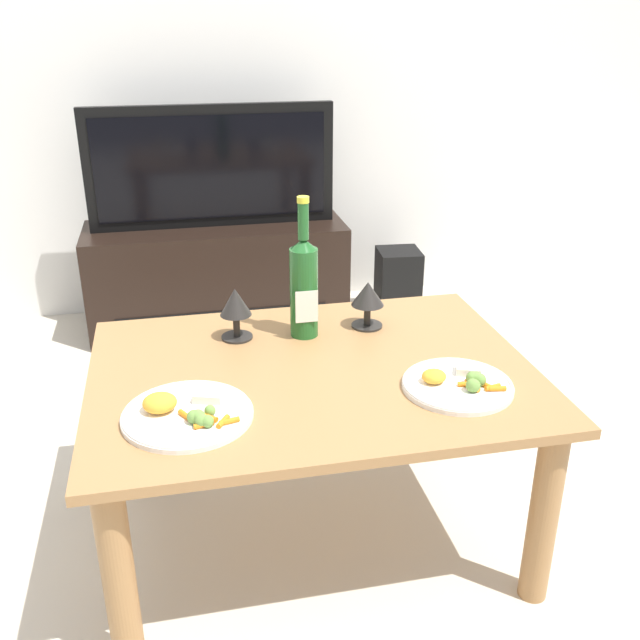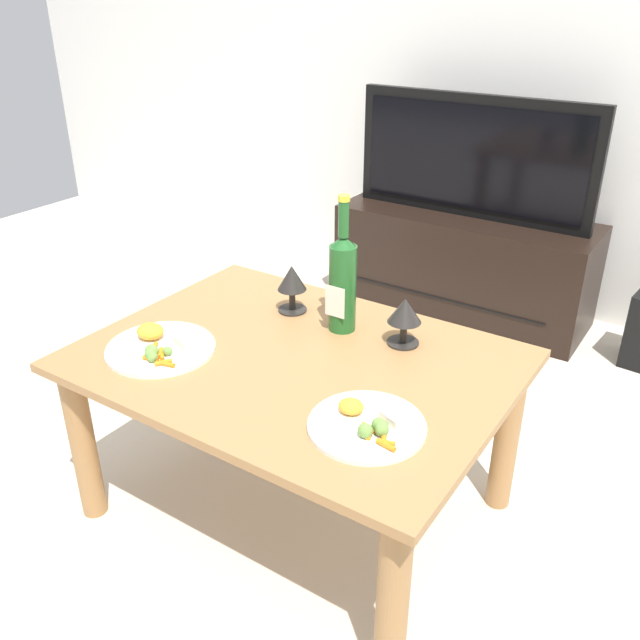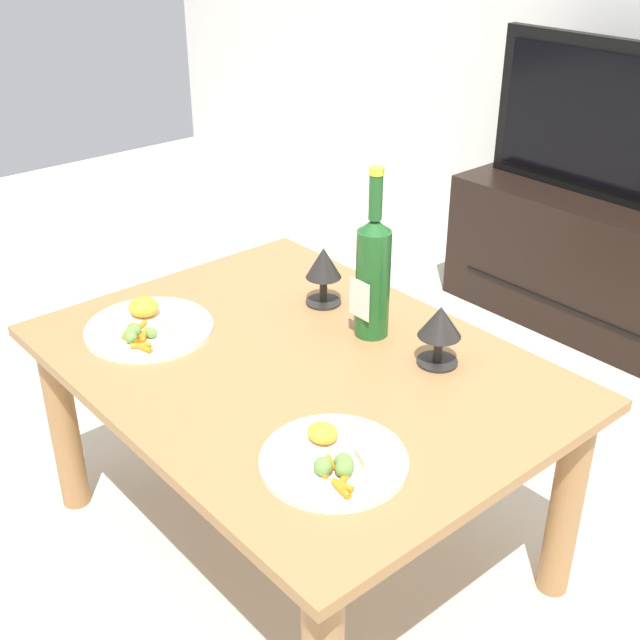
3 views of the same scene
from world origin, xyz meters
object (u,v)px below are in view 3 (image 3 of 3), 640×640
object	(u,v)px
dinner_plate_left	(148,326)
dinner_plate_right	(334,459)
goblet_right	(440,325)
tv_stand	(610,268)
wine_bottle	(373,273)
tv_screen	(636,127)
goblet_left	(323,266)
dining_table	(297,395)

from	to	relation	value
dinner_plate_left	dinner_plate_right	size ratio (longest dim) A/B	1.10
dinner_plate_left	goblet_right	bearing A→B (deg)	37.03
goblet_right	dinner_plate_left	distance (m)	0.66
tv_stand	wine_bottle	xyz separation A→B (m)	(0.15, -1.31, 0.43)
tv_stand	tv_screen	xyz separation A→B (m)	(0.00, -0.00, 0.49)
tv_stand	goblet_left	bearing A→B (deg)	-91.53
tv_stand	tv_screen	world-z (taller)	tv_screen
dinner_plate_left	tv_screen	bearing A→B (deg)	83.65
goblet_right	dinner_plate_left	bearing A→B (deg)	-142.97
wine_bottle	goblet_right	world-z (taller)	wine_bottle
goblet_left	dinner_plate_left	bearing A→B (deg)	-111.13
goblet_left	dinner_plate_right	world-z (taller)	goblet_left
tv_screen	wine_bottle	size ratio (longest dim) A/B	2.71
wine_bottle	goblet_left	size ratio (longest dim) A/B	2.68
goblet_right	dinner_plate_right	size ratio (longest dim) A/B	0.51
wine_bottle	dinner_plate_left	xyz separation A→B (m)	(-0.34, -0.38, -0.14)
dining_table	tv_screen	world-z (taller)	tv_screen
goblet_right	dinner_plate_left	world-z (taller)	goblet_right
dining_table	goblet_left	distance (m)	0.33
wine_bottle	dinner_plate_right	bearing A→B (deg)	-51.41
dinner_plate_right	wine_bottle	bearing A→B (deg)	128.59
tv_screen	dinner_plate_right	bearing A→B (deg)	-74.92
tv_stand	wine_bottle	size ratio (longest dim) A/B	2.92
tv_stand	dinner_plate_right	world-z (taller)	dinner_plate_right
wine_bottle	dinner_plate_left	distance (m)	0.53
goblet_left	tv_screen	bearing A→B (deg)	88.46
tv_screen	dinner_plate_left	distance (m)	1.71
tv_stand	dinner_plate_right	bearing A→B (deg)	-74.94
goblet_left	dinner_plate_left	world-z (taller)	goblet_left
dining_table	tv_screen	distance (m)	1.55
tv_stand	dinner_plate_left	size ratio (longest dim) A/B	3.91
tv_stand	dinner_plate_left	distance (m)	1.72
wine_bottle	dinner_plate_left	size ratio (longest dim) A/B	1.34
dining_table	tv_stand	world-z (taller)	dining_table
dinner_plate_left	tv_stand	bearing A→B (deg)	83.65
goblet_left	wine_bottle	bearing A→B (deg)	-5.32
tv_stand	dinner_plate_right	xyz separation A→B (m)	(0.45, -1.69, 0.29)
dinner_plate_left	dinner_plate_right	xyz separation A→B (m)	(0.64, -0.00, -0.00)
goblet_left	dinner_plate_left	distance (m)	0.43
dining_table	goblet_left	xyz separation A→B (m)	(-0.17, 0.22, 0.19)
goblet_left	dinner_plate_right	distance (m)	0.63
dining_table	tv_screen	bearing A→B (deg)	95.03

